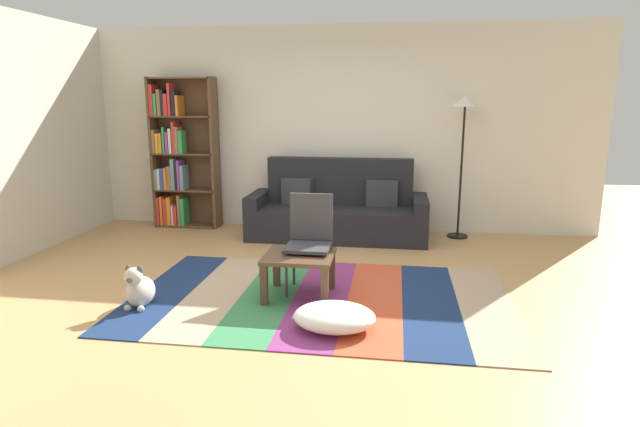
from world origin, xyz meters
The scene contains 12 objects.
ground_plane centered at (0.00, 0.00, 0.00)m, with size 14.00×14.00×0.00m, color tan.
back_wall centered at (0.00, 2.55, 1.35)m, with size 6.80×0.10×2.70m, color silver.
left_wall centered at (-3.40, 0.75, 1.35)m, with size 0.10×5.50×2.70m, color beige.
rug centered at (0.13, -0.14, 0.01)m, with size 3.38×2.08×0.01m.
couch centered at (0.04, 2.02, 0.34)m, with size 2.26×0.80×1.00m.
bookshelf centered at (-2.21, 2.30, 0.98)m, with size 0.90×0.28×2.04m.
coffee_table centered at (-0.06, -0.12, 0.33)m, with size 0.61×0.56×0.39m.
pouf centered at (0.33, -0.75, 0.11)m, with size 0.64×0.50×0.19m, color white.
dog centered at (-1.38, -0.54, 0.16)m, with size 0.22×0.35×0.40m.
standing_lamp centered at (1.59, 2.24, 1.50)m, with size 0.32×0.32×1.80m.
tv_remote centered at (0.03, -0.05, 0.41)m, with size 0.04×0.15×0.02m, color black.
folding_chair centered at (0.00, 0.09, 0.53)m, with size 0.40×0.40×0.90m.
Camera 1 is at (0.76, -4.45, 1.75)m, focal length 29.02 mm.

